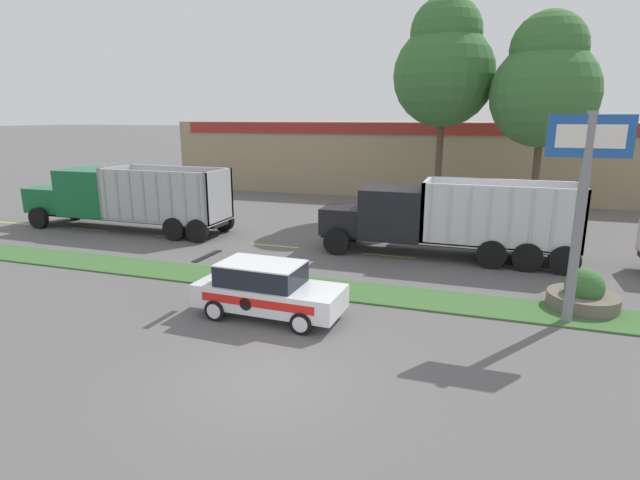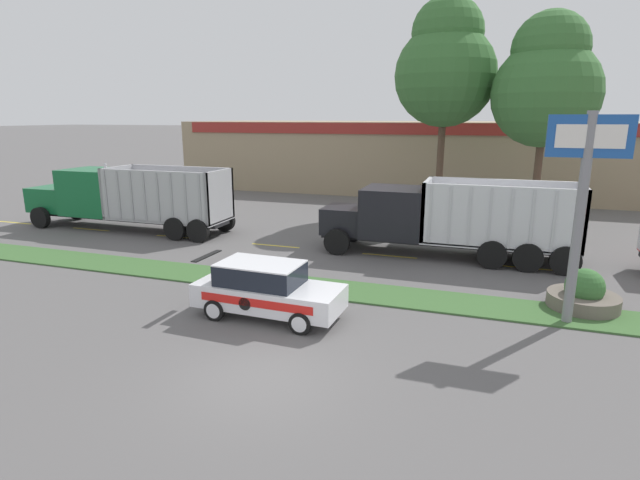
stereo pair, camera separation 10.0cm
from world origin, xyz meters
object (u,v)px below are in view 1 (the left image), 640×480
(store_sign_post, at_px, (584,183))
(stone_planter, at_px, (583,295))
(dump_truck_lead, at_px, (108,198))
(dump_truck_mid, at_px, (424,220))
(rally_car, at_px, (267,289))

(store_sign_post, bearing_deg, stone_planter, 65.92)
(dump_truck_lead, height_order, stone_planter, dump_truck_lead)
(dump_truck_mid, xyz_separation_m, store_sign_post, (4.98, -6.21, 2.57))
(store_sign_post, bearing_deg, dump_truck_lead, 164.07)
(rally_car, relative_size, stone_planter, 2.11)
(stone_planter, bearing_deg, store_sign_post, -114.08)
(rally_car, xyz_separation_m, store_sign_post, (8.53, 2.35, 3.25))
(stone_planter, bearing_deg, dump_truck_mid, 139.09)
(dump_truck_lead, distance_m, dump_truck_mid, 16.74)
(dump_truck_mid, bearing_deg, store_sign_post, -51.28)
(store_sign_post, height_order, stone_planter, store_sign_post)
(rally_car, height_order, store_sign_post, store_sign_post)
(dump_truck_lead, distance_m, store_sign_post, 22.71)
(rally_car, bearing_deg, dump_truck_lead, 147.02)
(dump_truck_lead, height_order, rally_car, dump_truck_lead)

